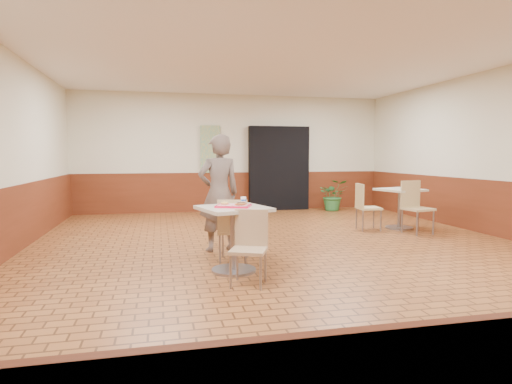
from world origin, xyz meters
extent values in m
cube|color=brown|center=(0.00, 0.00, 0.00)|extent=(8.00, 10.00, 0.01)
cube|color=white|center=(0.00, 0.00, 3.00)|extent=(8.00, 10.00, 0.01)
cube|color=beige|center=(0.00, 5.00, 1.50)|extent=(8.00, 0.01, 3.00)
cube|color=#5C2511|center=(0.00, 4.98, 0.50)|extent=(8.00, 0.04, 1.00)
cube|color=black|center=(1.20, 4.88, 1.10)|extent=(1.60, 0.22, 2.20)
cube|color=gray|center=(-0.60, 4.94, 1.60)|extent=(0.50, 0.03, 1.20)
cube|color=beige|center=(-0.99, -0.79, 0.80)|extent=(0.77, 0.77, 0.04)
cylinder|color=gray|center=(-0.99, -0.79, 0.39)|extent=(0.09, 0.09, 0.77)
cylinder|color=gray|center=(-0.99, -0.79, 0.02)|extent=(0.56, 0.56, 0.03)
cube|color=tan|center=(-0.93, -1.40, 0.39)|extent=(0.51, 0.51, 0.04)
cube|color=tan|center=(-0.86, -1.23, 0.62)|extent=(0.37, 0.17, 0.42)
cylinder|color=gray|center=(-1.15, -1.48, 0.19)|extent=(0.03, 0.03, 0.38)
cylinder|color=gray|center=(-0.84, -1.61, 0.19)|extent=(0.03, 0.03, 0.38)
cylinder|color=gray|center=(-1.02, -1.18, 0.19)|extent=(0.03, 0.03, 0.38)
cylinder|color=gray|center=(-0.71, -1.31, 0.19)|extent=(0.03, 0.03, 0.38)
cube|color=tan|center=(-0.90, -0.26, 0.41)|extent=(0.49, 0.49, 0.04)
cube|color=tan|center=(-0.95, -0.43, 0.65)|extent=(0.39, 0.13, 0.44)
cylinder|color=gray|center=(-0.69, -0.13, 0.19)|extent=(0.03, 0.03, 0.39)
cylinder|color=gray|center=(-1.02, -0.05, 0.19)|extent=(0.03, 0.03, 0.39)
cylinder|color=gray|center=(-0.78, -0.47, 0.19)|extent=(0.03, 0.03, 0.39)
cylinder|color=gray|center=(-1.11, -0.38, 0.19)|extent=(0.03, 0.03, 0.39)
imported|color=#685950|center=(-1.01, 0.40, 0.88)|extent=(0.71, 0.54, 1.76)
cube|color=red|center=(-0.99, -0.79, 0.83)|extent=(0.41, 0.32, 0.02)
cube|color=#E18585|center=(-0.99, -0.79, 0.84)|extent=(0.37, 0.27, 0.00)
torus|color=#EAAF55|center=(-1.09, -0.71, 0.86)|extent=(0.11, 0.11, 0.03)
ellipsoid|color=#B67035|center=(-0.91, -0.86, 0.86)|extent=(0.15, 0.09, 0.04)
cube|color=beige|center=(-0.91, -0.86, 0.88)|extent=(0.13, 0.07, 0.01)
ellipsoid|color=#AF4418|center=(-0.97, -0.87, 0.85)|extent=(0.04, 0.03, 0.02)
cylinder|color=white|center=(-0.85, -0.73, 0.89)|extent=(0.07, 0.07, 0.09)
cylinder|color=blue|center=(-0.85, -0.73, 0.89)|extent=(0.07, 0.07, 0.02)
cube|color=beige|center=(2.76, 1.58, 0.77)|extent=(0.75, 0.75, 0.04)
cylinder|color=gray|center=(2.76, 1.58, 0.37)|extent=(0.08, 0.08, 0.75)
cylinder|color=gray|center=(2.76, 1.58, 0.02)|extent=(0.54, 0.54, 0.03)
cube|color=#D5C080|center=(2.08, 1.57, 0.43)|extent=(0.46, 0.46, 0.04)
cube|color=#D5C080|center=(1.89, 1.59, 0.67)|extent=(0.07, 0.42, 0.46)
cylinder|color=gray|center=(2.24, 1.37, 0.20)|extent=(0.03, 0.03, 0.41)
cylinder|color=gray|center=(2.27, 1.73, 0.20)|extent=(0.03, 0.03, 0.41)
cylinder|color=gray|center=(1.88, 1.41, 0.20)|extent=(0.03, 0.03, 0.41)
cylinder|color=gray|center=(1.92, 1.76, 0.20)|extent=(0.03, 0.03, 0.41)
cube|color=tan|center=(2.77, 0.99, 0.46)|extent=(0.52, 0.52, 0.04)
cube|color=tan|center=(2.73, 1.19, 0.73)|extent=(0.45, 0.11, 0.49)
cylinder|color=gray|center=(2.61, 0.77, 0.22)|extent=(0.03, 0.03, 0.44)
cylinder|color=gray|center=(2.99, 0.84, 0.22)|extent=(0.03, 0.03, 0.44)
cylinder|color=gray|center=(2.55, 1.15, 0.22)|extent=(0.03, 0.03, 0.44)
cylinder|color=gray|center=(2.93, 1.22, 0.22)|extent=(0.03, 0.03, 0.44)
imported|color=#2D7134|center=(2.55, 4.40, 0.41)|extent=(0.88, 0.81, 0.81)
camera|label=1|loc=(-1.89, -5.99, 1.46)|focal=30.00mm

